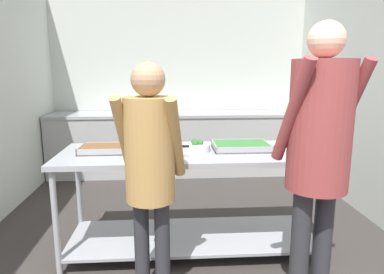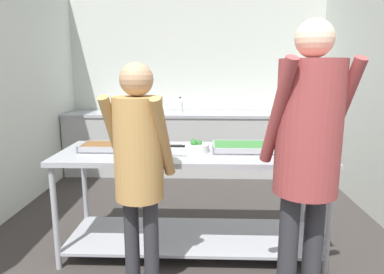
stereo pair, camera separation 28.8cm
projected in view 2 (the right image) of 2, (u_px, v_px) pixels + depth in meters
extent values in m
cube|color=silver|center=(196.00, 83.00, 5.29)|extent=(3.92, 0.06, 2.65)
cube|color=#A8A8A8|center=(195.00, 144.00, 5.10)|extent=(3.76, 0.62, 0.87)
cube|color=#9EA0A8|center=(195.00, 114.00, 5.01)|extent=(3.76, 0.65, 0.04)
cube|color=black|center=(153.00, 113.00, 5.03)|extent=(0.56, 0.45, 0.02)
cube|color=#9EA0A8|center=(192.00, 154.00, 2.81)|extent=(2.16, 0.76, 0.04)
cube|color=#9EA0A8|center=(192.00, 236.00, 2.95)|extent=(2.08, 0.68, 0.02)
cylinder|color=#9EA0A8|center=(55.00, 219.00, 2.60)|extent=(0.04, 0.04, 0.83)
cylinder|color=#9EA0A8|center=(329.00, 223.00, 2.53)|extent=(0.04, 0.04, 0.83)
cylinder|color=#9EA0A8|center=(85.00, 189.00, 3.25)|extent=(0.04, 0.04, 0.83)
cylinder|color=#9EA0A8|center=(303.00, 192.00, 3.18)|extent=(0.04, 0.04, 0.83)
cube|color=#9EA0A8|center=(104.00, 149.00, 2.85)|extent=(0.37, 0.27, 0.01)
cube|color=brown|center=(104.00, 146.00, 2.84)|extent=(0.34, 0.25, 0.04)
cube|color=#9EA0A8|center=(99.00, 150.00, 2.72)|extent=(0.37, 0.01, 0.05)
cube|color=#9EA0A8|center=(108.00, 143.00, 2.97)|extent=(0.37, 0.01, 0.05)
cube|color=#9EA0A8|center=(83.00, 147.00, 2.85)|extent=(0.01, 0.27, 0.05)
cube|color=#9EA0A8|center=(125.00, 147.00, 2.84)|extent=(0.01, 0.27, 0.05)
cylinder|color=#9EA0A8|center=(150.00, 151.00, 2.61)|extent=(0.26, 0.26, 0.10)
cylinder|color=brown|center=(150.00, 145.00, 2.60)|extent=(0.23, 0.23, 0.01)
cylinder|color=black|center=(176.00, 146.00, 2.59)|extent=(0.14, 0.02, 0.02)
cylinder|color=silver|center=(195.00, 148.00, 2.79)|extent=(0.22, 0.22, 0.06)
sphere|color=#2D702D|center=(199.00, 143.00, 2.78)|extent=(0.05, 0.05, 0.05)
sphere|color=#2D702D|center=(193.00, 142.00, 2.82)|extent=(0.05, 0.05, 0.05)
sphere|color=#2D702D|center=(194.00, 143.00, 2.77)|extent=(0.05, 0.05, 0.05)
cube|color=#9EA0A8|center=(241.00, 150.00, 2.84)|extent=(0.47, 0.34, 0.01)
cube|color=#387A38|center=(241.00, 147.00, 2.83)|extent=(0.44, 0.31, 0.04)
cube|color=#9EA0A8|center=(243.00, 152.00, 2.67)|extent=(0.47, 0.01, 0.05)
cube|color=#9EA0A8|center=(239.00, 143.00, 2.99)|extent=(0.47, 0.01, 0.05)
cube|color=#9EA0A8|center=(214.00, 147.00, 2.84)|extent=(0.01, 0.34, 0.05)
cube|color=#9EA0A8|center=(269.00, 147.00, 2.82)|extent=(0.01, 0.34, 0.05)
cylinder|color=white|center=(286.00, 149.00, 2.87)|extent=(0.24, 0.24, 0.01)
cylinder|color=white|center=(287.00, 147.00, 2.87)|extent=(0.23, 0.23, 0.01)
cylinder|color=white|center=(287.00, 146.00, 2.87)|extent=(0.23, 0.23, 0.01)
cylinder|color=#2D2D33|center=(287.00, 258.00, 2.06)|extent=(0.12, 0.12, 0.83)
cylinder|color=#2D2D33|center=(312.00, 256.00, 2.10)|extent=(0.12, 0.12, 0.83)
cylinder|color=#993D3D|center=(278.00, 113.00, 1.87)|extent=(0.15, 0.35, 0.62)
cylinder|color=#993D3D|center=(340.00, 111.00, 1.94)|extent=(0.15, 0.35, 0.62)
cylinder|color=#993D3D|center=(309.00, 128.00, 1.92)|extent=(0.36, 0.36, 0.76)
sphere|color=beige|center=(315.00, 38.00, 1.83)|extent=(0.21, 0.21, 0.21)
cylinder|color=#2D2D33|center=(132.00, 246.00, 2.32)|extent=(0.10, 0.10, 0.71)
cylinder|color=#2D2D33|center=(151.00, 249.00, 2.28)|extent=(0.10, 0.10, 0.71)
cylinder|color=tan|center=(114.00, 135.00, 2.20)|extent=(0.14, 0.31, 0.54)
cylinder|color=tan|center=(163.00, 138.00, 2.11)|extent=(0.14, 0.31, 0.54)
cylinder|color=tan|center=(139.00, 149.00, 2.17)|extent=(0.31, 0.31, 0.66)
sphere|color=tan|center=(136.00, 79.00, 2.08)|extent=(0.21, 0.21, 0.21)
cylinder|color=silver|center=(180.00, 107.00, 5.04)|extent=(0.08, 0.08, 0.15)
cone|color=silver|center=(180.00, 100.00, 5.02)|extent=(0.07, 0.07, 0.06)
cylinder|color=black|center=(180.00, 97.00, 5.02)|extent=(0.03, 0.03, 0.02)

